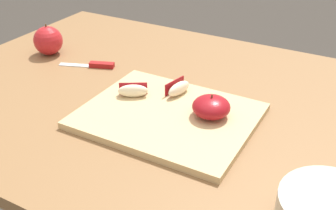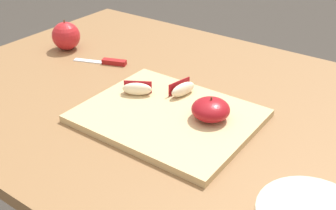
{
  "view_description": "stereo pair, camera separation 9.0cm",
  "coord_description": "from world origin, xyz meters",
  "px_view_note": "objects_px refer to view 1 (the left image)",
  "views": [
    {
      "loc": [
        0.41,
        -0.77,
        1.26
      ],
      "look_at": [
        0.03,
        -0.09,
        0.81
      ],
      "focal_mm": 43.68,
      "sensor_mm": 36.0,
      "label": 1
    },
    {
      "loc": [
        0.49,
        -0.72,
        1.26
      ],
      "look_at": [
        0.03,
        -0.09,
        0.81
      ],
      "focal_mm": 43.68,
      "sensor_mm": 36.0,
      "label": 2
    }
  ],
  "objects_px": {
    "apple_wedge_near_knife": "(133,91)",
    "whole_apple_crimson": "(48,41)",
    "apple_half_skin_up": "(211,107)",
    "paring_knife": "(97,65)",
    "apple_wedge_middle": "(180,88)",
    "cutting_board": "(168,116)"
  },
  "relations": [
    {
      "from": "apple_wedge_near_knife",
      "to": "whole_apple_crimson",
      "type": "distance_m",
      "value": 0.4
    },
    {
      "from": "apple_half_skin_up",
      "to": "paring_knife",
      "type": "distance_m",
      "value": 0.42
    },
    {
      "from": "apple_wedge_middle",
      "to": "paring_knife",
      "type": "height_order",
      "value": "apple_wedge_middle"
    },
    {
      "from": "apple_wedge_near_knife",
      "to": "apple_half_skin_up",
      "type": "bearing_deg",
      "value": 2.42
    },
    {
      "from": "apple_half_skin_up",
      "to": "whole_apple_crimson",
      "type": "height_order",
      "value": "whole_apple_crimson"
    },
    {
      "from": "cutting_board",
      "to": "whole_apple_crimson",
      "type": "xyz_separation_m",
      "value": [
        -0.49,
        0.15,
        0.03
      ]
    },
    {
      "from": "cutting_board",
      "to": "paring_knife",
      "type": "bearing_deg",
      "value": 154.89
    },
    {
      "from": "apple_half_skin_up",
      "to": "whole_apple_crimson",
      "type": "distance_m",
      "value": 0.59
    },
    {
      "from": "apple_wedge_middle",
      "to": "paring_knife",
      "type": "distance_m",
      "value": 0.3
    },
    {
      "from": "apple_wedge_middle",
      "to": "apple_wedge_near_knife",
      "type": "relative_size",
      "value": 1.02
    },
    {
      "from": "paring_knife",
      "to": "cutting_board",
      "type": "bearing_deg",
      "value": -25.11
    },
    {
      "from": "apple_half_skin_up",
      "to": "apple_wedge_middle",
      "type": "bearing_deg",
      "value": 151.58
    },
    {
      "from": "paring_knife",
      "to": "whole_apple_crimson",
      "type": "xyz_separation_m",
      "value": [
        -0.18,
        0.01,
        0.04
      ]
    },
    {
      "from": "cutting_board",
      "to": "apple_half_skin_up",
      "type": "height_order",
      "value": "apple_half_skin_up"
    },
    {
      "from": "paring_knife",
      "to": "whole_apple_crimson",
      "type": "distance_m",
      "value": 0.19
    },
    {
      "from": "cutting_board",
      "to": "apple_wedge_middle",
      "type": "bearing_deg",
      "value": 102.01
    },
    {
      "from": "apple_wedge_near_knife",
      "to": "paring_knife",
      "type": "bearing_deg",
      "value": 149.24
    },
    {
      "from": "apple_wedge_middle",
      "to": "paring_knife",
      "type": "bearing_deg",
      "value": 169.72
    },
    {
      "from": "whole_apple_crimson",
      "to": "apple_half_skin_up",
      "type": "bearing_deg",
      "value": -11.37
    },
    {
      "from": "cutting_board",
      "to": "apple_half_skin_up",
      "type": "xyz_separation_m",
      "value": [
        0.09,
        0.03,
        0.03
      ]
    },
    {
      "from": "paring_knife",
      "to": "whole_apple_crimson",
      "type": "bearing_deg",
      "value": 178.25
    },
    {
      "from": "apple_wedge_middle",
      "to": "whole_apple_crimson",
      "type": "relative_size",
      "value": 0.79
    }
  ]
}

